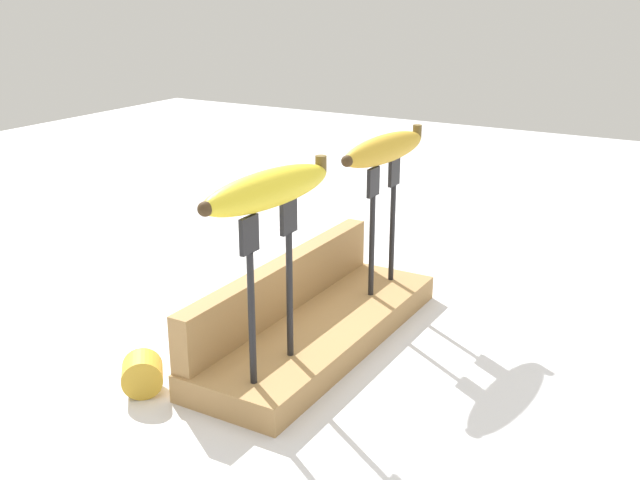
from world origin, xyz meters
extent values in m
plane|color=silver|center=(0.00, 0.00, 0.00)|extent=(3.00, 3.00, 0.00)
cube|color=#A87F4C|center=(0.00, 0.00, 0.02)|extent=(0.39, 0.13, 0.03)
cube|color=#A87F4C|center=(0.00, 0.05, 0.06)|extent=(0.39, 0.02, 0.06)
cylinder|color=black|center=(-0.16, -0.02, 0.10)|extent=(0.01, 0.01, 0.14)
cube|color=black|center=(-0.16, -0.02, 0.19)|extent=(0.03, 0.00, 0.04)
cylinder|color=black|center=(-0.09, -0.02, 0.10)|extent=(0.01, 0.01, 0.14)
cube|color=black|center=(-0.09, -0.02, 0.19)|extent=(0.03, 0.00, 0.04)
cylinder|color=black|center=(0.10, -0.02, 0.10)|extent=(0.01, 0.01, 0.13)
cube|color=black|center=(0.10, -0.02, 0.18)|extent=(0.03, 0.00, 0.04)
cylinder|color=black|center=(0.16, -0.02, 0.10)|extent=(0.01, 0.01, 0.13)
cube|color=black|center=(0.16, -0.02, 0.18)|extent=(0.03, 0.00, 0.04)
ellipsoid|color=yellow|center=(-0.13, -0.02, 0.22)|extent=(0.18, 0.06, 0.04)
cylinder|color=brown|center=(-0.05, -0.03, 0.23)|extent=(0.01, 0.01, 0.02)
sphere|color=#3F2D19|center=(-0.21, -0.01, 0.22)|extent=(0.01, 0.01, 0.01)
ellipsoid|color=gold|center=(0.13, -0.02, 0.22)|extent=(0.18, 0.05, 0.04)
cylinder|color=brown|center=(0.21, -0.03, 0.23)|extent=(0.01, 0.01, 0.02)
sphere|color=#3F2D19|center=(0.04, -0.01, 0.22)|extent=(0.01, 0.01, 0.01)
cylinder|color=gold|center=(-0.19, 0.10, 0.02)|extent=(0.06, 0.06, 0.04)
cylinder|color=beige|center=(-0.18, 0.12, 0.02)|extent=(0.03, 0.03, 0.04)
camera|label=1|loc=(-0.71, -0.41, 0.41)|focal=42.53mm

